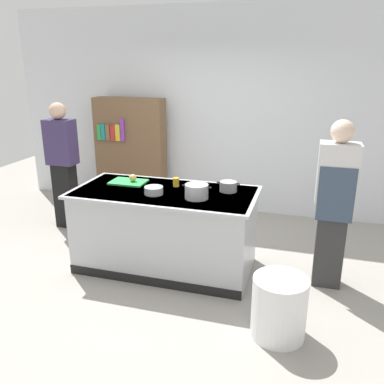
% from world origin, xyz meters
% --- Properties ---
extents(ground_plane, '(10.00, 10.00, 0.00)m').
position_xyz_m(ground_plane, '(0.00, 0.00, 0.00)').
color(ground_plane, '#9E9991').
extents(back_wall, '(6.40, 0.12, 3.00)m').
position_xyz_m(back_wall, '(0.00, 2.10, 1.50)').
color(back_wall, silver).
rests_on(back_wall, ground_plane).
extents(counter_island, '(1.98, 0.98, 0.90)m').
position_xyz_m(counter_island, '(0.00, -0.00, 0.47)').
color(counter_island, '#B7BABF').
rests_on(counter_island, ground_plane).
extents(cutting_board, '(0.40, 0.28, 0.02)m').
position_xyz_m(cutting_board, '(-0.50, 0.17, 0.91)').
color(cutting_board, green).
rests_on(cutting_board, counter_island).
extents(onion, '(0.09, 0.09, 0.09)m').
position_xyz_m(onion, '(-0.45, 0.17, 0.96)').
color(onion, tan).
rests_on(onion, cutting_board).
extents(stock_pot, '(0.30, 0.24, 0.15)m').
position_xyz_m(stock_pot, '(0.40, -0.13, 0.97)').
color(stock_pot, '#B7BABF').
rests_on(stock_pot, counter_island).
extents(sauce_pan, '(0.25, 0.18, 0.11)m').
position_xyz_m(sauce_pan, '(0.66, 0.19, 0.95)').
color(sauce_pan, '#99999E').
rests_on(sauce_pan, counter_island).
extents(mixing_bowl, '(0.20, 0.20, 0.08)m').
position_xyz_m(mixing_bowl, '(-0.07, -0.13, 0.94)').
color(mixing_bowl, '#B7BABF').
rests_on(mixing_bowl, counter_island).
extents(juice_cup, '(0.07, 0.07, 0.10)m').
position_xyz_m(juice_cup, '(0.07, 0.19, 0.95)').
color(juice_cup, yellow).
rests_on(juice_cup, counter_island).
extents(trash_bin, '(0.46, 0.46, 0.54)m').
position_xyz_m(trash_bin, '(1.33, -0.87, 0.27)').
color(trash_bin, white).
rests_on(trash_bin, ground_plane).
extents(person_chef, '(0.38, 0.25, 1.72)m').
position_xyz_m(person_chef, '(1.74, 0.12, 0.91)').
color(person_chef, '#323232').
rests_on(person_chef, ground_plane).
extents(person_guest, '(0.38, 0.24, 1.72)m').
position_xyz_m(person_guest, '(-1.73, 0.73, 0.91)').
color(person_guest, black).
rests_on(person_guest, ground_plane).
extents(bookshelf, '(1.10, 0.31, 1.70)m').
position_xyz_m(bookshelf, '(-1.23, 1.80, 0.85)').
color(bookshelf, brown).
rests_on(bookshelf, ground_plane).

